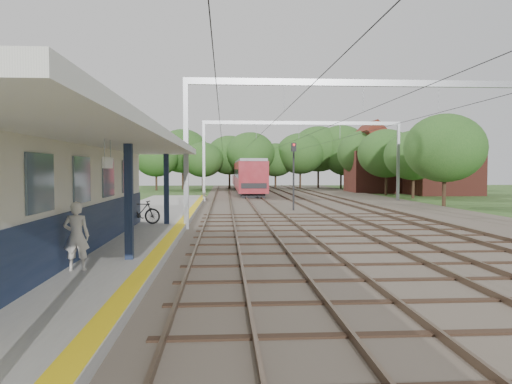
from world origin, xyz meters
name	(u,v)px	position (x,y,z in m)	size (l,w,h in m)	color
ground	(421,341)	(0.00, 0.00, 0.00)	(160.00, 160.00, 0.00)	#2D4C1E
ballast_bed	(319,206)	(4.00, 30.00, 0.05)	(18.00, 90.00, 0.10)	#473D33
platform	(127,230)	(-7.50, 14.00, 0.17)	(5.00, 52.00, 0.35)	gray
yellow_stripe	(179,226)	(-5.25, 14.00, 0.35)	(0.45, 52.00, 0.01)	yellow
station_building	(32,197)	(-8.88, 7.00, 2.04)	(3.41, 18.00, 3.40)	beige
canopy	(59,140)	(-7.77, 6.00, 3.64)	(6.40, 20.00, 3.44)	#13203D
rail_tracks	(286,204)	(1.50, 30.00, 0.18)	(11.80, 88.00, 0.15)	brown
catenary_system	(323,130)	(3.39, 25.28, 5.51)	(17.22, 88.00, 7.00)	gray
tree_band	(279,153)	(3.84, 57.12, 4.92)	(31.72, 30.88, 8.82)	#382619
house_near	(443,168)	(21.00, 46.00, 2.99)	(7.00, 6.12, 7.89)	brown
house_far	(382,166)	(16.00, 52.00, 3.23)	(8.00, 6.12, 8.66)	brown
person	(76,236)	(-6.89, 4.48, 1.20)	(0.62, 0.41, 1.71)	silver
bicycle	(140,212)	(-7.10, 15.00, 0.91)	(0.53, 1.87, 1.12)	black
train	(246,175)	(-0.50, 56.32, 2.11)	(2.87, 35.75, 3.78)	black
signal_post	(294,167)	(1.35, 25.00, 2.96)	(0.34, 0.29, 4.61)	black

